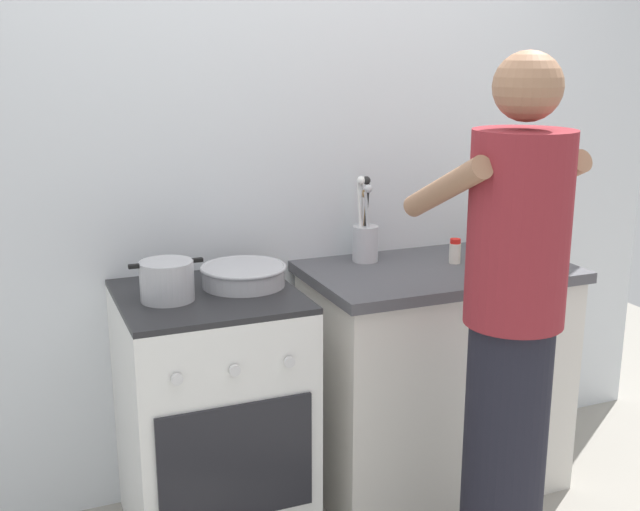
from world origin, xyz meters
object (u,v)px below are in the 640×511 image
at_px(utensil_crock, 365,236).
at_px(spice_bottle, 455,251).
at_px(oil_bottle, 495,233).
at_px(mixing_bowl, 244,274).
at_px(pot, 167,281).
at_px(person, 511,335).
at_px(stove_range, 212,415).

bearing_deg(utensil_crock, spice_bottle, -27.40).
height_order(spice_bottle, oil_bottle, oil_bottle).
bearing_deg(mixing_bowl, pot, -167.26).
bearing_deg(utensil_crock, mixing_bowl, -165.15).
xyz_separation_m(pot, mixing_bowl, (0.28, 0.06, -0.03)).
distance_m(mixing_bowl, person, 0.93).
bearing_deg(person, utensil_crock, 97.18).
relative_size(mixing_bowl, person, 0.18).
bearing_deg(spice_bottle, stove_range, -178.65).
bearing_deg(pot, person, -33.75).
bearing_deg(spice_bottle, oil_bottle, -9.64).
relative_size(pot, utensil_crock, 0.72).
distance_m(stove_range, spice_bottle, 1.10).
bearing_deg(mixing_bowl, stove_range, -163.69).
distance_m(oil_bottle, person, 0.75).
xyz_separation_m(oil_bottle, person, (-0.37, -0.63, -0.15)).
distance_m(utensil_crock, oil_bottle, 0.50).
relative_size(stove_range, pot, 3.70).
distance_m(pot, utensil_crock, 0.84).
distance_m(utensil_crock, person, 0.84).
relative_size(spice_bottle, oil_bottle, 0.37).
bearing_deg(utensil_crock, oil_bottle, -21.75).
bearing_deg(stove_range, spice_bottle, 1.35).
bearing_deg(pot, oil_bottle, 0.82).
bearing_deg(mixing_bowl, utensil_crock, 14.85).
bearing_deg(pot, mixing_bowl, 12.74).
height_order(oil_bottle, person, person).
relative_size(mixing_bowl, oil_bottle, 1.17).
relative_size(stove_range, utensil_crock, 2.68).
distance_m(utensil_crock, spice_bottle, 0.35).
distance_m(stove_range, oil_bottle, 1.27).
height_order(stove_range, person, person).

